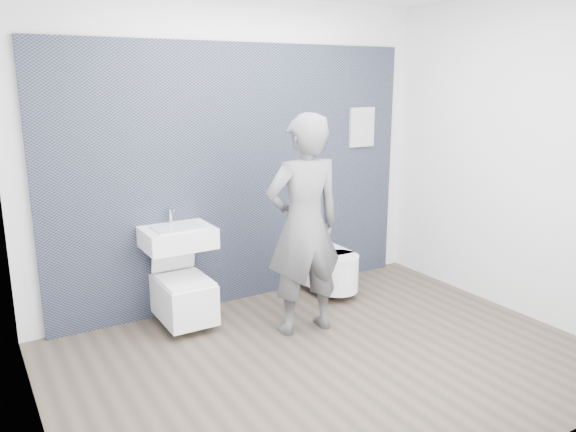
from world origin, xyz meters
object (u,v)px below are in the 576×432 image
toilet_square (184,296)px  visitor (304,226)px  toilet_rounded (330,269)px  washbasin (178,237)px

toilet_square → visitor: 1.22m
toilet_square → toilet_rounded: 1.51m
toilet_rounded → toilet_square: bearing=178.1°
toilet_square → visitor: size_ratio=0.43×
washbasin → visitor: bearing=-39.1°
visitor → toilet_square: bearing=-30.2°
washbasin → visitor: (0.84, -0.68, 0.14)m
toilet_rounded → visitor: bearing=-140.3°
washbasin → toilet_rounded: washbasin is taller
visitor → toilet_rounded: bearing=-134.7°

